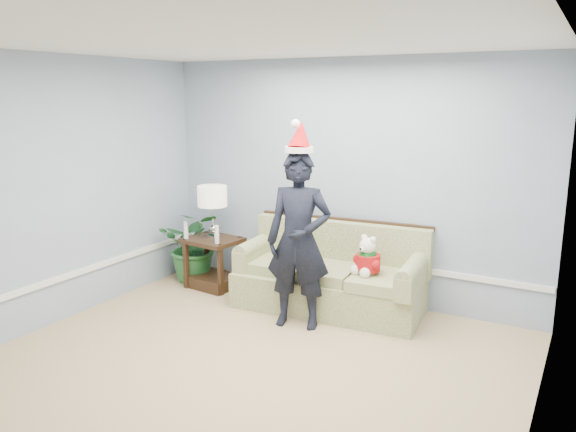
% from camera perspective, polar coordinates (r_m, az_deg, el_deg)
% --- Properties ---
extents(room_shell, '(4.54, 5.04, 2.74)m').
position_cam_1_polar(room_shell, '(4.21, -7.99, -0.94)').
color(room_shell, tan).
rests_on(room_shell, ground).
extents(wainscot_trim, '(4.49, 4.99, 0.06)m').
position_cam_1_polar(wainscot_trim, '(6.05, -9.92, -5.76)').
color(wainscot_trim, white).
rests_on(wainscot_trim, room_shell).
extents(sofa, '(2.07, 1.02, 0.94)m').
position_cam_1_polar(sofa, '(6.19, 4.39, -6.31)').
color(sofa, '#586C33').
rests_on(sofa, room_shell).
extents(side_table, '(0.68, 0.59, 0.61)m').
position_cam_1_polar(side_table, '(6.91, -7.58, -5.24)').
color(side_table, '#312112').
rests_on(side_table, room_shell).
extents(table_lamp, '(0.35, 0.35, 0.63)m').
position_cam_1_polar(table_lamp, '(6.73, -7.69, 1.79)').
color(table_lamp, silver).
rests_on(table_lamp, side_table).
extents(candle_pair, '(0.51, 0.05, 0.22)m').
position_cam_1_polar(candle_pair, '(6.67, -8.82, -1.70)').
color(candle_pair, silver).
rests_on(candle_pair, side_table).
extents(houseplant, '(1.04, 0.98, 0.91)m').
position_cam_1_polar(houseplant, '(7.11, -9.38, -2.94)').
color(houseplant, '#24622E').
rests_on(houseplant, room_shell).
extents(man, '(0.73, 0.57, 1.77)m').
position_cam_1_polar(man, '(5.55, 1.10, -2.54)').
color(man, black).
rests_on(man, room_shell).
extents(santa_hat, '(0.32, 0.35, 0.32)m').
position_cam_1_polar(santa_hat, '(5.39, 1.22, 7.97)').
color(santa_hat, white).
rests_on(santa_hat, man).
extents(teddy_bear, '(0.33, 0.33, 0.41)m').
position_cam_1_polar(teddy_bear, '(5.80, 8.08, -4.47)').
color(teddy_bear, white).
rests_on(teddy_bear, sofa).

